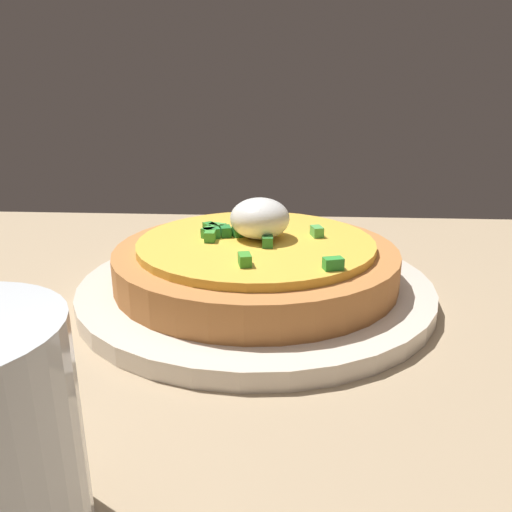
% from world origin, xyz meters
% --- Properties ---
extents(dining_table, '(1.23, 0.68, 0.03)m').
position_xyz_m(dining_table, '(0.00, 0.00, 0.02)').
color(dining_table, tan).
rests_on(dining_table, ground).
extents(plate, '(0.28, 0.28, 0.01)m').
position_xyz_m(plate, '(0.05, -0.08, 0.04)').
color(plate, silver).
rests_on(plate, dining_table).
extents(pizza, '(0.22, 0.22, 0.07)m').
position_xyz_m(pizza, '(0.05, -0.08, 0.06)').
color(pizza, '#C27A40').
rests_on(pizza, plate).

